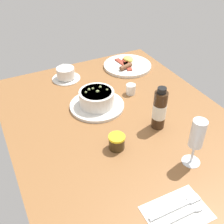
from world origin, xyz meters
TOP-DOWN VIEW (x-y plane):
  - ground_plane at (0.00, 0.00)cm, footprint 110.00×84.00cm
  - porridge_bowl at (-14.01, -4.27)cm, footprint 22.55×22.55cm
  - cutlery_setting at (41.06, -4.83)cm, footprint 12.64×17.83cm
  - coffee_cup at (-41.67, -8.09)cm, footprint 13.80×13.51cm
  - creamer_jug at (-16.38, 13.31)cm, footprint 4.21×5.08cm
  - wine_glass at (27.96, 10.37)cm, footprint 6.03×6.03cm
  - jam_jar at (11.23, -8.27)cm, footprint 5.76×5.76cm
  - sauce_bottle_brown at (7.94, 10.93)cm, footprint 5.01×5.01cm
  - breakfast_plate at (-39.27, 24.42)cm, footprint 24.53×24.53cm

SIDE VIEW (x-z plane):
  - ground_plane at x=0.00cm, z-range -3.00..0.00cm
  - cutlery_setting at x=41.06cm, z-range -0.19..0.71cm
  - breakfast_plate at x=-39.27cm, z-range -0.93..2.77cm
  - creamer_jug at x=-16.38cm, z-range -0.21..4.87cm
  - jam_jar at x=11.23cm, z-range 0.03..5.34cm
  - coffee_cup at x=-41.67cm, z-range -0.19..5.67cm
  - porridge_bowl at x=-14.01cm, z-range -0.55..7.64cm
  - sauce_bottle_brown at x=7.94cm, z-range -0.74..16.32cm
  - wine_glass at x=27.96cm, z-range 2.62..19.67cm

